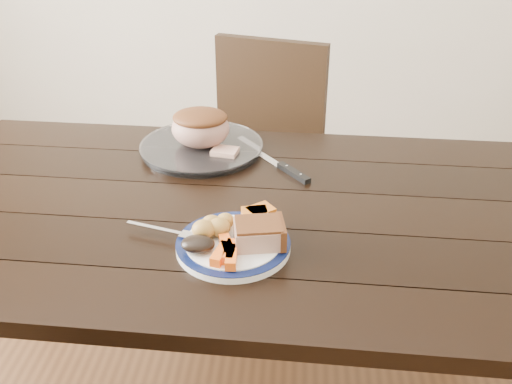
# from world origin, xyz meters

# --- Properties ---
(dining_table) EXTENTS (1.63, 0.95, 0.75)m
(dining_table) POSITION_xyz_m (0.00, 0.00, 0.66)
(dining_table) COLOR black
(dining_table) RESTS_ON ground
(chair_far) EXTENTS (0.52, 0.53, 0.93)m
(chair_far) POSITION_xyz_m (0.04, 0.74, 0.52)
(chair_far) COLOR black
(chair_far) RESTS_ON ground
(dinner_plate) EXTENTS (0.25, 0.25, 0.02)m
(dinner_plate) POSITION_xyz_m (0.04, -0.18, 0.76)
(dinner_plate) COLOR white
(dinner_plate) RESTS_ON dining_table
(plate_rim) EXTENTS (0.25, 0.25, 0.02)m
(plate_rim) POSITION_xyz_m (0.04, -0.18, 0.77)
(plate_rim) COLOR #0B143A
(plate_rim) RESTS_ON dinner_plate
(serving_platter) EXTENTS (0.34, 0.34, 0.02)m
(serving_platter) POSITION_xyz_m (-0.10, 0.29, 0.76)
(serving_platter) COLOR white
(serving_platter) RESTS_ON dining_table
(pork_slice) EXTENTS (0.11, 0.10, 0.04)m
(pork_slice) POSITION_xyz_m (0.10, -0.18, 0.79)
(pork_slice) COLOR tan
(pork_slice) RESTS_ON dinner_plate
(roasted_potatoes) EXTENTS (0.09, 0.09, 0.04)m
(roasted_potatoes) POSITION_xyz_m (-0.00, -0.16, 0.79)
(roasted_potatoes) COLOR gold
(roasted_potatoes) RESTS_ON dinner_plate
(carrot_batons) EXTENTS (0.05, 0.11, 0.02)m
(carrot_batons) POSITION_xyz_m (0.04, -0.24, 0.78)
(carrot_batons) COLOR #F35D14
(carrot_batons) RESTS_ON dinner_plate
(pumpkin_wedges) EXTENTS (0.08, 0.07, 0.04)m
(pumpkin_wedges) POSITION_xyz_m (0.09, -0.11, 0.79)
(pumpkin_wedges) COLOR orange
(pumpkin_wedges) RESTS_ON dinner_plate
(dark_mushroom) EXTENTS (0.07, 0.05, 0.03)m
(dark_mushroom) POSITION_xyz_m (-0.02, -0.22, 0.79)
(dark_mushroom) COLOR black
(dark_mushroom) RESTS_ON dinner_plate
(fork) EXTENTS (0.18, 0.07, 0.00)m
(fork) POSITION_xyz_m (-0.10, -0.16, 0.77)
(fork) COLOR silver
(fork) RESTS_ON dinner_plate
(roast_joint) EXTENTS (0.16, 0.14, 0.11)m
(roast_joint) POSITION_xyz_m (-0.10, 0.29, 0.82)
(roast_joint) COLOR tan
(roast_joint) RESTS_ON serving_platter
(cut_slice) EXTENTS (0.08, 0.07, 0.02)m
(cut_slice) POSITION_xyz_m (-0.03, 0.24, 0.78)
(cut_slice) COLOR tan
(cut_slice) RESTS_ON serving_platter
(carving_knife) EXTENTS (0.22, 0.26, 0.01)m
(carving_knife) POSITION_xyz_m (0.14, 0.20, 0.76)
(carving_knife) COLOR silver
(carving_knife) RESTS_ON dining_table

